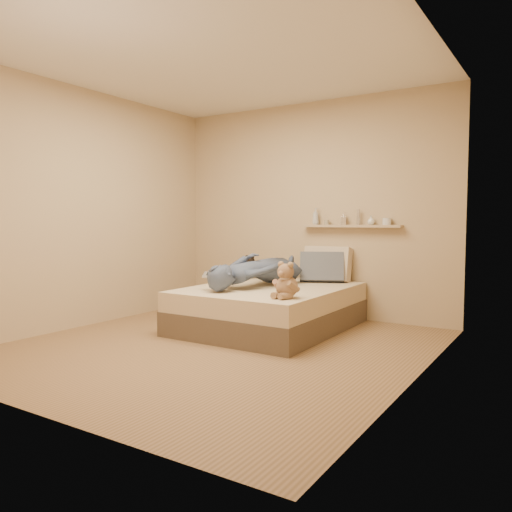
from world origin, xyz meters
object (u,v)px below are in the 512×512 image
Objects in this scene: teddy_bear at (286,283)px; wall_shelf at (350,226)px; game_console at (212,275)px; dark_plush at (250,268)px; bed at (270,308)px; person at (260,269)px; pillow_cream at (327,264)px; pillow_grey at (322,267)px.

wall_shelf reaches higher than teddy_bear.
game_console is 1.17m from dark_plush.
dark_plush is at bearing 134.36° from teddy_bear.
person reaches higher than bed.
pillow_cream is 0.46× the size of wall_shelf.
wall_shelf is at bearing 89.01° from teddy_bear.
dark_plush is 0.93m from pillow_grey.
teddy_bear is at bearing -90.99° from wall_shelf.
bed is at bearing -121.18° from wall_shelf.
pillow_cream is at bearing 14.90° from dark_plush.
teddy_bear is 1.18× the size of dark_plush.
pillow_grey is 0.33× the size of person.
pillow_cream is (-0.23, 1.43, 0.06)m from teddy_bear.
game_console is 0.89m from teddy_bear.
pillow_cream reaches higher than dark_plush.
pillow_cream is (0.66, 1.38, 0.04)m from game_console.
teddy_bear reaches higher than game_console.
game_console is at bearing 76.48° from person.
pillow_cream reaches higher than person.
teddy_bear is 1.59m from wall_shelf.
wall_shelf reaches higher than game_console.
bed is 1.58× the size of wall_shelf.
teddy_bear is at bearing -81.03° from pillow_cream.
pillow_grey is (0.29, 0.69, 0.40)m from bed.
pillow_cream is at bearing -109.15° from person.
pillow_cream is at bearing -162.54° from wall_shelf.
person reaches higher than game_console.
dark_plush is at bearing 103.08° from game_console.
person reaches higher than dark_plush.
game_console is 0.61m from person.
person is 1.26× the size of wall_shelf.
teddy_bear is 0.28× the size of wall_shelf.
dark_plush is 0.19× the size of person.
teddy_bear is 0.23× the size of person.
wall_shelf is (0.03, 1.51, 0.51)m from teddy_bear.
game_console is at bearing -117.96° from pillow_grey.
teddy_bear is 0.62× the size of pillow_cream.
bed is at bearing -175.83° from person.
teddy_bear reaches higher than bed.
dark_plush is 0.58× the size of pillow_grey.
person is (-0.66, 0.61, 0.04)m from teddy_bear.
pillow_grey reaches higher than game_console.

